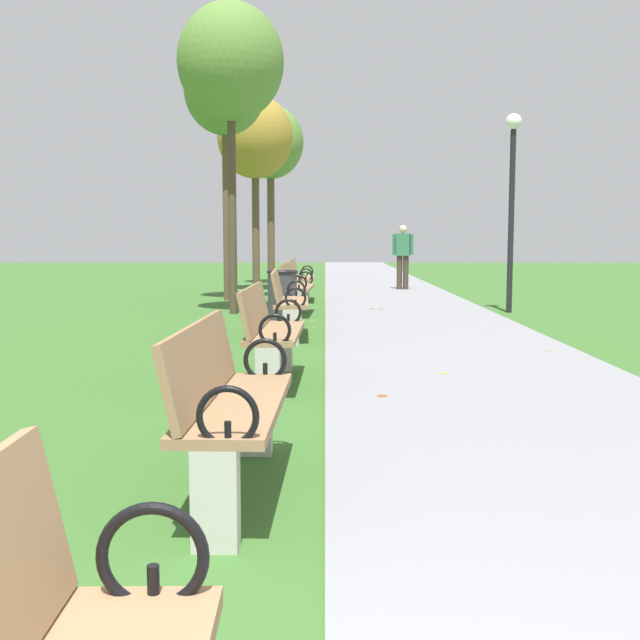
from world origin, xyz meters
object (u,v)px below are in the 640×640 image
(park_bench_6, at_px, (301,278))
(pedestrian_walking, at_px, (403,253))
(tree_4, at_px, (255,138))
(tree_3, at_px, (225,92))
(park_bench_4, at_px, (288,301))
(trash_bin, at_px, (282,298))
(park_bench_5, at_px, (296,287))
(tree_2, at_px, (231,63))
(park_bench_2, at_px, (229,403))
(park_bench_3, at_px, (270,332))
(tree_5, at_px, (270,144))
(lamp_post, at_px, (512,182))

(park_bench_6, bearing_deg, pedestrian_walking, 54.78)
(tree_4, bearing_deg, tree_3, -97.03)
(park_bench_4, relative_size, trash_bin, 1.92)
(tree_3, distance_m, pedestrian_walking, 6.23)
(park_bench_5, bearing_deg, tree_2, 170.78)
(park_bench_5, distance_m, tree_4, 6.92)
(park_bench_4, bearing_deg, tree_2, 108.83)
(park_bench_2, xyz_separation_m, tree_4, (-1.22, 15.43, 3.26))
(park_bench_2, relative_size, pedestrian_walking, 1.00)
(park_bench_4, distance_m, park_bench_5, 3.07)
(park_bench_5, height_order, tree_4, tree_4)
(park_bench_3, distance_m, tree_2, 7.66)
(tree_2, bearing_deg, tree_4, 91.09)
(park_bench_2, xyz_separation_m, tree_5, (-1.03, 18.16, 3.45))
(tree_2, bearing_deg, tree_5, 89.49)
(park_bench_6, bearing_deg, park_bench_3, -90.00)
(park_bench_4, height_order, trash_bin, park_bench_4)
(tree_5, bearing_deg, tree_3, -95.52)
(trash_bin, bearing_deg, tree_3, 106.86)
(park_bench_2, height_order, park_bench_6, same)
(tree_5, bearing_deg, park_bench_5, -83.26)
(park_bench_4, relative_size, tree_5, 0.32)
(park_bench_4, distance_m, trash_bin, 1.43)
(park_bench_5, xyz_separation_m, tree_4, (-1.22, 5.98, 3.26))
(park_bench_5, xyz_separation_m, tree_2, (-1.11, 0.18, 3.79))
(tree_3, distance_m, tree_5, 5.69)
(park_bench_5, relative_size, tree_4, 0.34)
(park_bench_4, relative_size, lamp_post, 0.46)
(park_bench_3, xyz_separation_m, tree_5, (-1.03, 15.10, 3.45))
(park_bench_2, xyz_separation_m, park_bench_3, (-0.00, 3.06, 0.00))
(park_bench_3, relative_size, tree_4, 0.34)
(park_bench_6, height_order, trash_bin, park_bench_6)
(park_bench_6, distance_m, tree_5, 6.86)
(tree_2, relative_size, lamp_post, 1.52)
(pedestrian_walking, bearing_deg, trash_bin, -108.07)
(tree_2, bearing_deg, park_bench_2, -83.44)
(pedestrian_walking, bearing_deg, park_bench_2, -98.87)
(park_bench_2, bearing_deg, trash_bin, 91.08)
(park_bench_3, xyz_separation_m, park_bench_4, (0.00, 3.32, 0.00))
(tree_4, xyz_separation_m, tree_5, (0.19, 2.74, 0.19))
(park_bench_6, xyz_separation_m, lamp_post, (3.78, -2.44, 1.82))
(tree_3, xyz_separation_m, tree_5, (0.55, 5.65, -0.39))
(park_bench_4, xyz_separation_m, lamp_post, (3.78, 3.50, 1.82))
(lamp_post, bearing_deg, tree_5, 120.15)
(park_bench_6, bearing_deg, tree_2, -112.31)
(tree_4, xyz_separation_m, trash_bin, (1.07, -7.63, -3.32))
(pedestrian_walking, bearing_deg, tree_4, -173.94)
(park_bench_4, height_order, tree_3, tree_3)
(tree_5, bearing_deg, lamp_post, -59.85)
(park_bench_3, relative_size, tree_5, 0.32)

